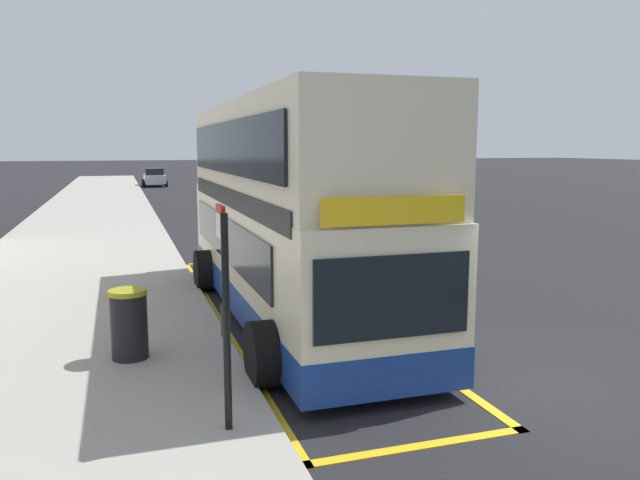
% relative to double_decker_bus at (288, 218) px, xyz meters
% --- Properties ---
extents(ground_plane, '(260.00, 260.00, 0.00)m').
position_rel_double_decker_bus_xyz_m(ground_plane, '(2.46, 26.72, -2.06)').
color(ground_plane, black).
extents(pavement_near, '(6.00, 76.00, 0.14)m').
position_rel_double_decker_bus_xyz_m(pavement_near, '(-4.54, 26.72, -1.99)').
color(pavement_near, '#A39E93').
rests_on(pavement_near, ground).
extents(double_decker_bus, '(3.21, 10.39, 4.40)m').
position_rel_double_decker_bus_xyz_m(double_decker_bus, '(0.00, 0.00, 0.00)').
color(double_decker_bus, beige).
rests_on(double_decker_bus, ground).
extents(bus_bay_markings, '(2.97, 12.70, 0.01)m').
position_rel_double_decker_bus_xyz_m(bus_bay_markings, '(-0.06, 0.17, -2.06)').
color(bus_bay_markings, gold).
rests_on(bus_bay_markings, ground).
extents(bus_stop_sign, '(0.09, 0.51, 2.69)m').
position_rel_double_decker_bus_xyz_m(bus_stop_sign, '(-2.17, -5.14, -0.34)').
color(bus_stop_sign, black).
rests_on(bus_stop_sign, pavement_near).
extents(parked_car_teal_distant, '(2.09, 4.20, 1.62)m').
position_rel_double_decker_bus_xyz_m(parked_car_teal_distant, '(7.53, 37.29, -1.26)').
color(parked_car_teal_distant, '#196066').
rests_on(parked_car_teal_distant, ground).
extents(parked_car_navy_behind, '(2.09, 4.20, 1.62)m').
position_rel_double_decker_bus_xyz_m(parked_car_navy_behind, '(7.47, 27.76, -1.26)').
color(parked_car_navy_behind, navy).
rests_on(parked_car_navy_behind, ground).
extents(parked_car_silver_ahead, '(2.09, 4.20, 1.62)m').
position_rel_double_decker_bus_xyz_m(parked_car_silver_ahead, '(-0.19, 45.30, -1.26)').
color(parked_car_silver_ahead, '#B2B5BA').
rests_on(parked_car_silver_ahead, ground).
extents(litter_bin, '(0.60, 0.60, 1.13)m').
position_rel_double_decker_bus_xyz_m(litter_bin, '(-3.24, -2.19, -1.36)').
color(litter_bin, black).
rests_on(litter_bin, pavement_near).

